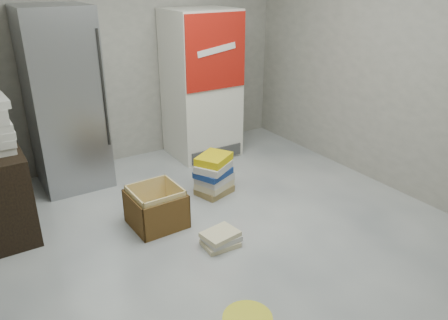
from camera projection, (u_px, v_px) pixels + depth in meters
ground at (250, 250)px, 3.74m from camera, size 5.00×5.00×0.00m
room_shell at (256, 33)px, 3.02m from camera, size 4.04×5.04×2.82m
steel_fridge at (64, 100)px, 4.57m from camera, size 0.70×0.72×1.90m
coke_cooler at (201, 85)px, 5.39m from camera, size 0.80×0.73×1.80m
phonebook_stack_main at (214, 175)px, 4.60m from camera, size 0.46×0.44×0.44m
phonebook_stack_side at (221, 239)px, 3.77m from camera, size 0.33×0.27×0.13m
cardboard_box at (156, 210)px, 4.06m from camera, size 0.48×0.48×0.38m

